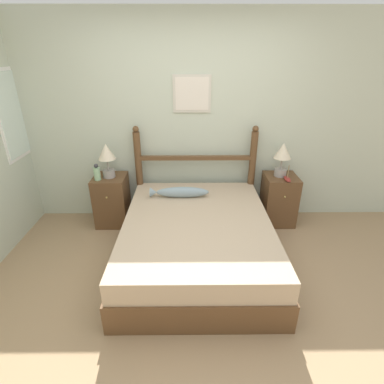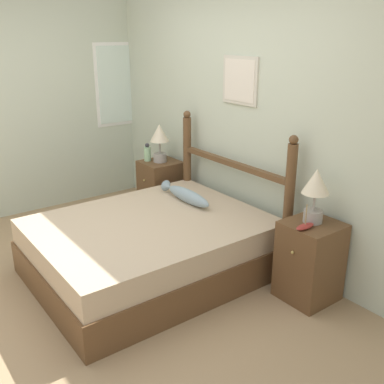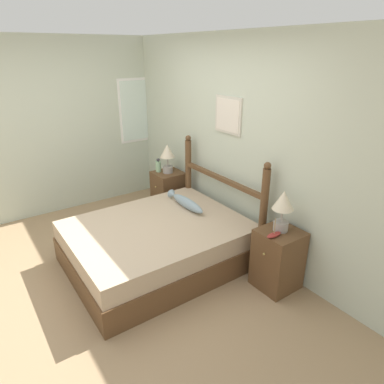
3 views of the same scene
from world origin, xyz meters
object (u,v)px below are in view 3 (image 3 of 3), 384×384
bed (158,244)px  table_lamp_left (167,155)px  model_boat (274,235)px  nightstand_left (169,193)px  fish_pillow (186,202)px  nightstand_right (278,259)px  bottle (158,166)px  table_lamp_right (283,205)px

bed → table_lamp_left: (-1.09, 0.81, 0.68)m
bed → model_boat: (1.12, 0.68, 0.43)m
bed → table_lamp_left: 1.52m
bed → nightstand_left: size_ratio=2.99×
table_lamp_left → model_boat: 2.23m
nightstand_left → table_lamp_left: size_ratio=1.52×
nightstand_left → table_lamp_left: table_lamp_left is taller
model_boat → fish_pillow: model_boat is taller
bed → table_lamp_left: size_ratio=4.57×
nightstand_right → bottle: bearing=-177.6°
bed → fish_pillow: fish_pillow is taller
bed → bottle: 1.49m
nightstand_left → fish_pillow: 0.97m
bed → model_boat: size_ratio=10.03×
nightstand_left → model_boat: 2.24m
table_lamp_left → nightstand_left: bearing=147.0°
bottle → model_boat: bottle is taller
bed → table_lamp_left: table_lamp_left is taller
model_boat → fish_pillow: 1.33m
nightstand_right → model_boat: (0.03, -0.13, 0.35)m
table_lamp_right → model_boat: table_lamp_right is taller
nightstand_left → bottle: 0.45m
nightstand_left → table_lamp_right: table_lamp_right is taller
nightstand_left → bottle: size_ratio=3.16×
model_boat → bottle: bearing=179.1°
bottle → fish_pillow: size_ratio=0.30×
nightstand_left → nightstand_right: same height
table_lamp_left → bed: bearing=-36.8°
nightstand_left → table_lamp_right: bearing=0.4°
bed → bottle: bottle is taller
nightstand_left → bottle: bearing=-139.7°
table_lamp_left → fish_pillow: table_lamp_left is taller
table_lamp_left → fish_pillow: (0.89, -0.28, -0.36)m
bed → table_lamp_right: bearing=37.9°
nightstand_left → bed: bearing=-36.8°
bed → model_boat: 1.38m
nightstand_left → nightstand_right: 2.19m
table_lamp_right → model_boat: (0.05, -0.15, -0.25)m
table_lamp_left → model_boat: size_ratio=2.20×
nightstand_left → fish_pillow: size_ratio=0.94×
bed → nightstand_left: bearing=143.2°
bed → model_boat: bearing=31.4°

